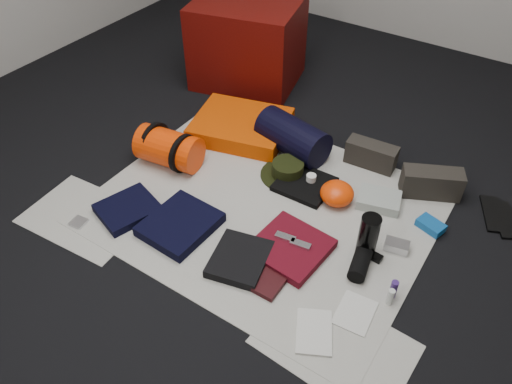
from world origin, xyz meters
The scene contains 37 objects.
floor centered at (0.00, 0.00, -0.01)m, with size 4.50×4.50×0.02m, color black.
newspaper_mat centered at (0.00, 0.00, 0.00)m, with size 1.60×1.30×0.01m, color silver.
newspaper_sheet_front_left centered at (-0.70, -0.55, 0.00)m, with size 0.58×0.40×0.00m, color silver.
newspaper_sheet_front_right centered at (0.65, -0.50, 0.00)m, with size 0.58×0.40×0.00m, color silver.
red_cabinet centered at (-0.78, 1.01, 0.27)m, with size 0.66×0.55×0.55m, color #520906.
sleeping_pad centered at (-0.46, 0.46, 0.05)m, with size 0.54×0.44×0.10m, color #DA4402.
stuff_sack centered at (-0.62, 0.01, 0.11)m, with size 0.20×0.20×0.34m, color #F03704.
sack_strap_left centered at (-0.72, 0.01, 0.11)m, with size 0.22×0.22×0.03m, color black.
sack_strap_right centered at (-0.52, 0.01, 0.11)m, with size 0.22×0.22×0.03m, color black.
navy_duffel centered at (-0.11, 0.46, 0.11)m, with size 0.21×0.21×0.40m, color black.
boonie_brim centered at (-0.03, 0.27, 0.01)m, with size 0.29×0.29×0.01m, color black.
boonie_crown centered at (-0.03, 0.27, 0.05)m, with size 0.17×0.17×0.07m, color black.
hiking_boot_left centered at (0.31, 0.60, 0.07)m, with size 0.27×0.10×0.14m, color #2C2822.
hiking_boot_right centered at (0.66, 0.54, 0.08)m, with size 0.30×0.11×0.15m, color #2C2822.
flip_flop_left centered at (0.98, 0.58, 0.01)m, with size 0.09×0.25×0.01m, color black.
flip_flop_right centered at (1.04, 0.57, 0.01)m, with size 0.10×0.26×0.01m, color black.
trousers_navy_a centered at (-0.54, -0.41, 0.03)m, with size 0.24×0.27×0.04m, color black.
trousers_navy_b centered at (-0.25, -0.35, 0.03)m, with size 0.29×0.34×0.05m, color black.
trousers_charcoal centered at (0.11, -0.37, 0.03)m, with size 0.24×0.27×0.04m, color black.
black_tshirt centered at (0.10, 0.24, 0.02)m, with size 0.28×0.26×0.03m, color black.
red_shirt centered at (0.26, -0.18, 0.03)m, with size 0.32×0.32×0.04m, color #570915.
orange_stuff_sack centered at (0.29, 0.23, 0.06)m, with size 0.17×0.17×0.11m, color #F03704.
first_aid_pouch centered at (0.47, 0.33, 0.03)m, with size 0.21×0.16×0.05m, color #929991.
water_bottle centered at (0.55, -0.01, 0.12)m, with size 0.09×0.09×0.22m, color black.
speaker centered at (0.57, -0.09, 0.05)m, with size 0.08×0.08×0.20m, color black.
compact_camera centered at (0.66, 0.09, 0.03)m, with size 0.11×0.07×0.04m, color silver.
cyan_case centered at (0.75, 0.31, 0.03)m, with size 0.13×0.08×0.04m, color #0F4F93.
toiletry_purple centered at (0.75, -0.17, 0.05)m, with size 0.03×0.03×0.09m, color #391F66.
toiletry_clear centered at (0.75, -0.21, 0.05)m, with size 0.03×0.03×0.08m, color silver.
paperback_book centered at (0.28, -0.39, 0.02)m, with size 0.12×0.18×0.03m, color black.
map_booklet centered at (0.56, -0.50, 0.01)m, with size 0.14×0.21×0.01m, color beige.
map_printout centered at (0.65, -0.33, 0.01)m, with size 0.14×0.18×0.01m, color beige.
sunglasses centered at (0.59, -0.01, 0.02)m, with size 0.10×0.04×0.02m, color black.
key_cluster centered at (-0.69, -0.60, 0.01)m, with size 0.07×0.07×0.01m, color silver.
tape_roll centered at (0.12, 0.27, 0.05)m, with size 0.05×0.05×0.04m, color silver.
energy_bar_a centered at (0.22, -0.16, 0.06)m, with size 0.10×0.04×0.01m, color silver.
energy_bar_b centered at (0.30, -0.16, 0.06)m, with size 0.10×0.04×0.01m, color silver.
Camera 1 is at (0.96, -1.54, 1.75)m, focal length 35.00 mm.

